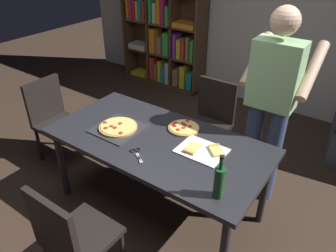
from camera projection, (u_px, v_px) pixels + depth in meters
name	position (u px, v px, depth m)	size (l,w,h in m)	color
ground_plane	(159.00, 206.00, 2.99)	(12.00, 12.00, 0.00)	#38281E
back_wall	(279.00, 4.00, 4.08)	(6.40, 0.10, 2.80)	silver
dining_table	(157.00, 146.00, 2.64)	(1.81, 0.91, 0.75)	#232328
chair_near_camera	(71.00, 236.00, 2.07)	(0.42, 0.42, 0.90)	black
chair_far_side	(211.00, 117.00, 3.38)	(0.42, 0.42, 0.90)	black
chair_left_end	(53.00, 116.00, 3.41)	(0.42, 0.42, 0.90)	black
bookshelf	(164.00, 24.00, 4.95)	(1.40, 0.35, 1.95)	#513823
person_serving_pizza	(271.00, 100.00, 2.66)	(0.55, 0.54, 1.75)	#38476B
pepperoni_pizza_on_tray	(118.00, 127.00, 2.73)	(0.38, 0.38, 0.04)	#2D2D33
pizza_slices_on_towel	(202.00, 150.00, 2.45)	(0.36, 0.28, 0.03)	white
wine_bottle	(219.00, 182.00, 1.98)	(0.07, 0.07, 0.32)	#194723
kitchen_scissors	(136.00, 153.00, 2.43)	(0.19, 0.15, 0.01)	silver
second_pizza_plain	(184.00, 128.00, 2.73)	(0.27, 0.27, 0.03)	tan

